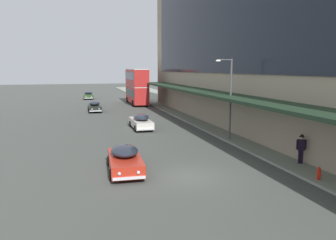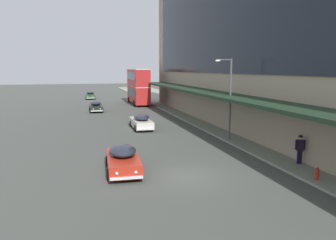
# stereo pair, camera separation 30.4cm
# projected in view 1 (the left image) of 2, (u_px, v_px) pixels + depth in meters

# --- Properties ---
(ground) EXTENTS (240.00, 240.00, 0.00)m
(ground) POSITION_uv_depth(u_px,v_px,m) (188.00, 177.00, 18.73)
(ground) COLOR #434642
(transit_bus_kerbside_front) EXTENTS (2.73, 10.42, 6.04)m
(transit_bus_kerbside_front) POSITION_uv_depth(u_px,v_px,m) (137.00, 85.00, 56.37)
(transit_bus_kerbside_front) COLOR #AF2322
(transit_bus_kerbside_front) RESTS_ON ground
(sedan_lead_mid) EXTENTS (2.16, 4.88, 1.55)m
(sedan_lead_mid) POSITION_uv_depth(u_px,v_px,m) (125.00, 159.00, 19.60)
(sedan_lead_mid) COLOR #AF2819
(sedan_lead_mid) RESTS_ON ground
(sedan_second_near) EXTENTS (1.88, 4.52, 1.50)m
(sedan_second_near) POSITION_uv_depth(u_px,v_px,m) (95.00, 106.00, 46.95)
(sedan_second_near) COLOR black
(sedan_second_near) RESTS_ON ground
(sedan_trailing_mid) EXTENTS (2.01, 4.60, 1.55)m
(sedan_trailing_mid) POSITION_uv_depth(u_px,v_px,m) (89.00, 95.00, 66.48)
(sedan_trailing_mid) COLOR #264120
(sedan_trailing_mid) RESTS_ON ground
(sedan_oncoming_front) EXTENTS (1.88, 5.00, 1.54)m
(sedan_oncoming_front) POSITION_uv_depth(u_px,v_px,m) (141.00, 121.00, 33.50)
(sedan_oncoming_front) COLOR beige
(sedan_oncoming_front) RESTS_ON ground
(pedestrian_at_kerb) EXTENTS (0.58, 0.38, 1.86)m
(pedestrian_at_kerb) POSITION_uv_depth(u_px,v_px,m) (301.00, 148.00, 20.67)
(pedestrian_at_kerb) COLOR black
(pedestrian_at_kerb) RESTS_ON sidewalk_kerb
(street_lamp) EXTENTS (1.50, 0.28, 6.78)m
(street_lamp) POSITION_uv_depth(u_px,v_px,m) (229.00, 93.00, 27.23)
(street_lamp) COLOR #4C4C51
(street_lamp) RESTS_ON sidewalk_kerb
(fire_hydrant) EXTENTS (0.20, 0.40, 0.70)m
(fire_hydrant) POSITION_uv_depth(u_px,v_px,m) (319.00, 173.00, 17.78)
(fire_hydrant) COLOR red
(fire_hydrant) RESTS_ON sidewalk_kerb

